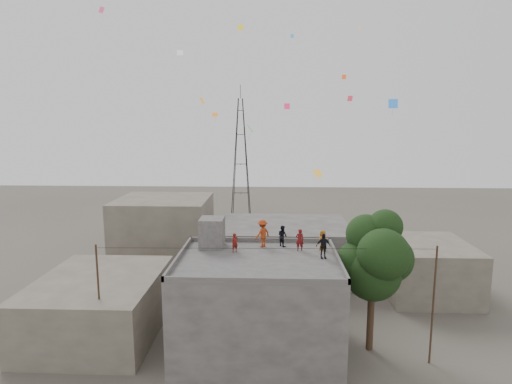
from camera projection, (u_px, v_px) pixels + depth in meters
ground at (258, 351)px, 27.44m from camera, size 140.00×140.00×0.00m
main_building at (258, 306)px, 26.94m from camera, size 10.00×8.00×6.10m
parapet at (258, 257)px, 26.42m from camera, size 10.00×8.00×0.30m
stair_head_box at (212, 233)px, 28.97m from camera, size 1.60×1.80×2.00m
neighbor_west at (100, 305)px, 29.50m from camera, size 8.00×10.00×4.00m
neighbor_north at (284, 249)px, 40.76m from camera, size 12.00×9.00×5.00m
neighbor_northwest at (164, 233)px, 43.02m from camera, size 9.00×8.00×7.00m
neighbor_east at (426, 268)px, 36.41m from camera, size 7.00×8.00×4.40m
tree at (376, 258)px, 26.75m from camera, size 4.90×4.60×9.10m
utility_line at (265, 303)px, 25.56m from camera, size 20.12×0.62×7.40m
transmission_tower at (241, 158)px, 65.56m from camera, size 2.97×2.97×20.01m
person_red_adult at (300, 240)px, 28.16m from camera, size 0.57×0.40×1.47m
person_orange_child at (323, 240)px, 28.28m from camera, size 0.77×0.78×1.36m
person_dark_child at (282, 236)px, 29.22m from camera, size 0.87×0.89×1.44m
person_dark_adult at (323, 246)px, 26.57m from camera, size 0.98×0.55×1.58m
person_orange_adult at (262, 233)px, 28.98m from camera, size 1.36×1.35×1.88m
person_red_child at (235, 243)px, 27.88m from camera, size 0.55×0.51×1.26m
kites at (277, 85)px, 31.72m from camera, size 21.19×19.26×11.59m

